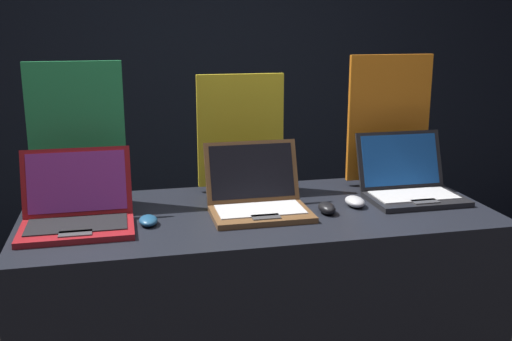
{
  "coord_description": "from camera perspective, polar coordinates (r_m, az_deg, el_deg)",
  "views": [
    {
      "loc": [
        -0.47,
        -1.66,
        1.59
      ],
      "look_at": [
        -0.01,
        0.36,
        1.07
      ],
      "focal_mm": 42.0,
      "sensor_mm": 36.0,
      "label": 1
    }
  ],
  "objects": [
    {
      "name": "wall_back",
      "position": [
        3.98,
        -6.18,
        11.35
      ],
      "size": [
        8.0,
        0.05,
        2.8
      ],
      "color": "black",
      "rests_on": "ground_plane"
    },
    {
      "name": "laptop_back",
      "position": [
        2.4,
        14.41,
        -1.19
      ],
      "size": [
        0.35,
        0.31,
        0.24
      ],
      "color": "black",
      "rests_on": "display_counter"
    },
    {
      "name": "laptop_middle",
      "position": [
        2.15,
        0.14,
        -2.51
      ],
      "size": [
        0.35,
        0.31,
        0.24
      ],
      "color": "brown",
      "rests_on": "display_counter"
    },
    {
      "name": "promo_stand_middle",
      "position": [
        2.39,
        -1.46,
        3.35
      ],
      "size": [
        0.35,
        0.07,
        0.47
      ],
      "color": "black",
      "rests_on": "display_counter"
    },
    {
      "name": "display_counter",
      "position": [
        2.36,
        0.2,
        -14.45
      ],
      "size": [
        1.68,
        0.72,
        0.92
      ],
      "color": "black",
      "rests_on": "ground_plane"
    },
    {
      "name": "promo_stand_back",
      "position": [
        2.54,
        12.52,
        4.44
      ],
      "size": [
        0.35,
        0.07,
        0.54
      ],
      "color": "black",
      "rests_on": "display_counter"
    },
    {
      "name": "mouse_middle",
      "position": [
        2.16,
        6.76,
        -3.56
      ],
      "size": [
        0.06,
        0.1,
        0.04
      ],
      "color": "black",
      "rests_on": "display_counter"
    },
    {
      "name": "promo_stand_front",
      "position": [
        2.28,
        -16.65,
        3.03
      ],
      "size": [
        0.34,
        0.07,
        0.53
      ],
      "color": "black",
      "rests_on": "display_counter"
    },
    {
      "name": "mouse_front",
      "position": [
        2.06,
        -10.22,
        -4.71
      ],
      "size": [
        0.06,
        0.1,
        0.03
      ],
      "color": "navy",
      "rests_on": "display_counter"
    },
    {
      "name": "laptop_front",
      "position": [
        2.08,
        -16.68,
        -3.64
      ],
      "size": [
        0.36,
        0.3,
        0.25
      ],
      "color": "maroon",
      "rests_on": "display_counter"
    },
    {
      "name": "mouse_back",
      "position": [
        2.25,
        9.4,
        -2.93
      ],
      "size": [
        0.07,
        0.11,
        0.04
      ],
      "color": "#B2B2B7",
      "rests_on": "display_counter"
    }
  ]
}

